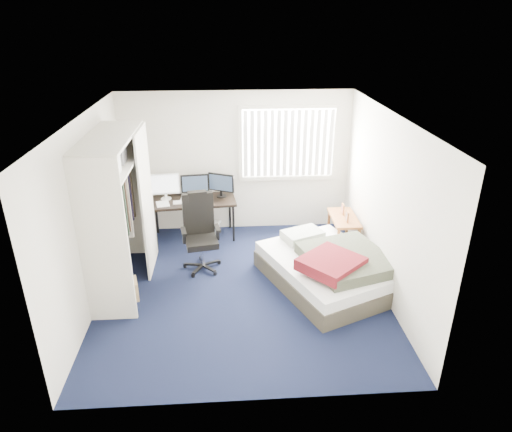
{
  "coord_description": "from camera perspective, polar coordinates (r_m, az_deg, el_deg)",
  "views": [
    {
      "loc": [
        -0.18,
        -5.63,
        3.69
      ],
      "look_at": [
        0.23,
        0.4,
        0.97
      ],
      "focal_mm": 32.0,
      "sensor_mm": 36.0,
      "label": 1
    }
  ],
  "objects": [
    {
      "name": "footstool",
      "position": [
        8.27,
        -5.51,
        -1.09
      ],
      "size": [
        0.33,
        0.3,
        0.22
      ],
      "color": "white",
      "rests_on": "ground"
    },
    {
      "name": "closet",
      "position": [
        6.52,
        -16.85,
        2.11
      ],
      "size": [
        0.64,
        1.84,
        2.22
      ],
      "color": "beige",
      "rests_on": "ground"
    },
    {
      "name": "nightstand",
      "position": [
        7.74,
        10.92,
        -0.57
      ],
      "size": [
        0.43,
        0.83,
        0.75
      ],
      "color": "brown",
      "rests_on": "ground"
    },
    {
      "name": "bed",
      "position": [
        6.78,
        9.15,
        -6.4
      ],
      "size": [
        2.08,
        2.33,
        0.64
      ],
      "color": "#3C372B",
      "rests_on": "ground"
    },
    {
      "name": "ground",
      "position": [
        6.73,
        -1.74,
        -9.02
      ],
      "size": [
        4.2,
        4.2,
        0.0
      ],
      "primitive_type": "plane",
      "color": "black",
      "rests_on": "ground"
    },
    {
      "name": "desk",
      "position": [
        7.97,
        -7.85,
        2.32
      ],
      "size": [
        1.5,
        0.81,
        1.17
      ],
      "color": "black",
      "rests_on": "ground"
    },
    {
      "name": "room_shell",
      "position": [
        6.04,
        -1.91,
        3.05
      ],
      "size": [
        4.2,
        4.2,
        4.2
      ],
      "color": "silver",
      "rests_on": "ground"
    },
    {
      "name": "pine_box",
      "position": [
        6.69,
        -16.14,
        -8.93
      ],
      "size": [
        0.43,
        0.36,
        0.28
      ],
      "primitive_type": "cube",
      "rotation": [
        0.0,
        0.0,
        0.26
      ],
      "color": "tan",
      "rests_on": "ground"
    },
    {
      "name": "office_chair",
      "position": [
        7.11,
        -6.93,
        -2.95
      ],
      "size": [
        0.66,
        0.66,
        1.21
      ],
      "color": "black",
      "rests_on": "ground"
    },
    {
      "name": "window_assembly",
      "position": [
        8.02,
        4.04,
        9.06
      ],
      "size": [
        1.72,
        0.09,
        1.32
      ],
      "color": "white",
      "rests_on": "ground"
    }
  ]
}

